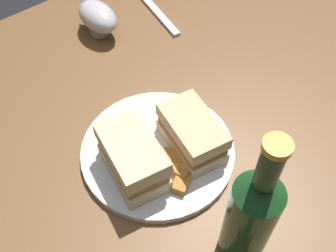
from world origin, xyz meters
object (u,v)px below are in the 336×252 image
object	(u,v)px
plate	(158,151)
sandwich_half_left	(133,158)
sandwich_half_right	(192,133)
fork	(157,12)
gravy_boat	(97,16)
cider_bottle	(251,216)

from	to	relation	value
plate	sandwich_half_left	xyz separation A→B (m)	(-0.05, -0.01, 0.04)
sandwich_half_right	fork	distance (m)	0.38
sandwich_half_right	gravy_boat	size ratio (longest dim) A/B	1.06
sandwich_half_left	plate	bearing A→B (deg)	10.37
plate	cider_bottle	bearing A→B (deg)	-92.72
sandwich_half_left	sandwich_half_right	world-z (taller)	sandwich_half_left
gravy_boat	cider_bottle	bearing A→B (deg)	-101.77
fork	cider_bottle	bearing A→B (deg)	-16.02
sandwich_half_right	fork	bearing A→B (deg)	60.08
sandwich_half_left	sandwich_half_right	bearing A→B (deg)	-10.76
cider_bottle	fork	size ratio (longest dim) A/B	1.39
sandwich_half_right	fork	size ratio (longest dim) A/B	0.71
gravy_boat	cider_bottle	size ratio (longest dim) A/B	0.48
fork	sandwich_half_left	bearing A→B (deg)	-33.12
sandwich_half_right	gravy_boat	distance (m)	0.36
sandwich_half_right	cider_bottle	distance (m)	0.19
cider_bottle	fork	world-z (taller)	cider_bottle
sandwich_half_left	gravy_boat	distance (m)	0.37
plate	fork	xyz separation A→B (m)	(0.23, 0.30, -0.00)
sandwich_half_right	gravy_boat	bearing A→B (deg)	81.60
sandwich_half_right	cider_bottle	xyz separation A→B (m)	(-0.06, -0.17, 0.05)
plate	sandwich_half_right	world-z (taller)	sandwich_half_right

